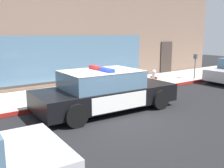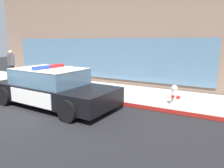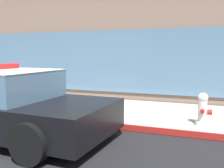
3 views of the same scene
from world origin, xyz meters
TOP-DOWN VIEW (x-y plane):
  - sidewalk at (0.00, 3.35)m, footprint 48.00×2.90m
  - curb_red_paint at (0.00, 1.88)m, footprint 28.80×0.04m
  - storefront_building at (1.86, 10.16)m, footprint 19.79×10.73m
  - fire_hydrant at (4.23, 2.38)m, footprint 0.34×0.39m

SIDE VIEW (x-z plane):
  - sidewalk at x=0.00m, z-range 0.00..0.15m
  - curb_red_paint at x=0.00m, z-range 0.01..0.14m
  - fire_hydrant at x=4.23m, z-range 0.14..0.86m
  - storefront_building at x=1.86m, z-range 0.00..8.73m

